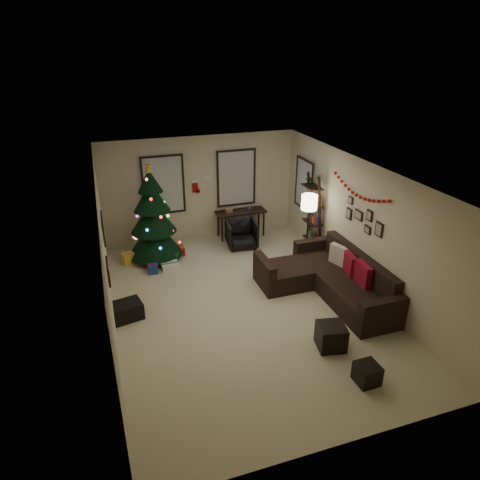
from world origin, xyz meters
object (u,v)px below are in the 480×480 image
desk (241,214)px  bookshelf (313,217)px  sofa (329,280)px  christmas_tree (153,220)px  desk_chair (242,234)px

desk → bookshelf: 2.07m
bookshelf → desk: bearing=129.5°
sofa → bookshelf: 1.93m
christmas_tree → desk: christmas_tree is taller
sofa → desk_chair: 2.85m
christmas_tree → bookshelf: size_ratio=1.19×
sofa → bookshelf: size_ratio=1.42×
christmas_tree → desk_chair: 2.26m
sofa → bookshelf: bookshelf is taller
christmas_tree → desk: bearing=14.2°
sofa → desk_chair: (-1.03, 2.66, 0.06)m
desk → christmas_tree: bearing=-165.8°
bookshelf → christmas_tree: bearing=165.1°
desk → bookshelf: bearing=-50.5°
christmas_tree → bookshelf: bearing=-14.9°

